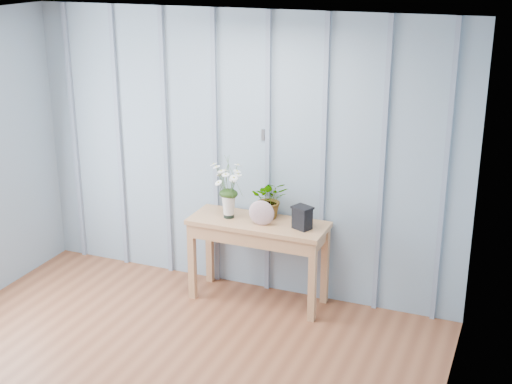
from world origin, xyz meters
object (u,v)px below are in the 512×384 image
at_px(felt_disc_vessel, 262,213).
at_px(carved_box, 302,217).
at_px(daisy_vase, 228,179).
at_px(sideboard, 258,233).

height_order(felt_disc_vessel, carved_box, felt_disc_vessel).
relative_size(daisy_vase, carved_box, 2.87).
distance_m(sideboard, daisy_vase, 0.54).
height_order(sideboard, daisy_vase, daisy_vase).
bearing_deg(daisy_vase, sideboard, 3.01).
xyz_separation_m(felt_disc_vessel, carved_box, (0.34, 0.05, -0.01)).
bearing_deg(carved_box, sideboard, 176.76).
bearing_deg(sideboard, carved_box, -3.24).
relative_size(felt_disc_vessel, carved_box, 1.12).
xyz_separation_m(daisy_vase, felt_disc_vessel, (0.33, -0.06, -0.24)).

